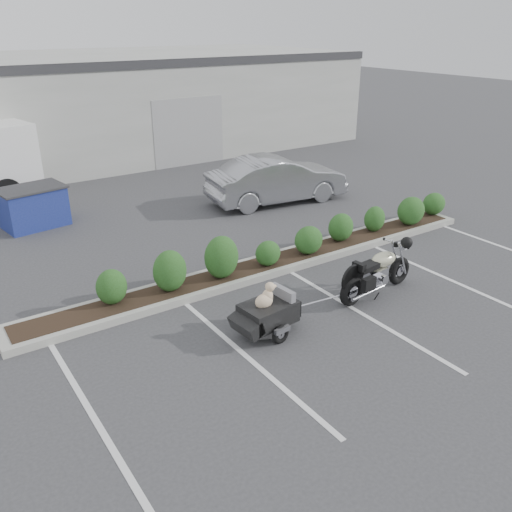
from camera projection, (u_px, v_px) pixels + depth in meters
ground at (296, 319)px, 10.50m from camera, size 90.00×90.00×0.00m
planter_kerb at (272, 264)px, 12.65m from camera, size 12.00×1.00×0.15m
building at (47, 106)px, 22.61m from camera, size 26.00×10.00×4.00m
motorcycle at (378, 273)px, 11.24m from camera, size 2.18×0.78×1.25m
pet_trailer at (267, 312)px, 9.85m from camera, size 1.75×0.98×1.03m
sedan at (277, 180)px, 16.97m from camera, size 4.57×2.12×1.45m
dumpster at (33, 207)px, 14.99m from camera, size 1.87×1.41×1.13m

